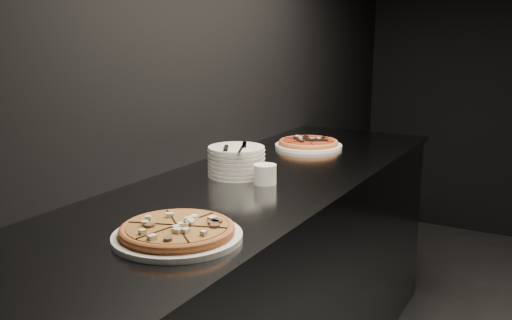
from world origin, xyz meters
The scene contains 7 objects.
wall_left centered at (-2.50, 0.00, 1.40)m, with size 0.02×5.00×2.80m, color black.
counter centered at (-2.13, 0.00, 0.46)m, with size 0.74×2.44×0.92m.
pizza_mushroom centered at (-2.00, -0.69, 0.94)m, with size 0.40×0.40×0.04m.
pizza_tomato centered at (-2.20, 0.63, 0.94)m, with size 0.33×0.33×0.04m.
plate_stack centered at (-2.22, -0.01, 0.98)m, with size 0.22×0.22×0.12m.
cutlery centered at (-2.21, -0.03, 1.04)m, with size 0.10×0.23×0.01m.
ramekin centered at (-2.07, -0.07, 0.96)m, with size 0.08×0.08×0.07m.
Camera 1 is at (-1.09, -1.86, 1.47)m, focal length 40.00 mm.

